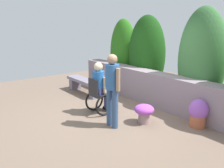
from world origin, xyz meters
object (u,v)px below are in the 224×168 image
object	(u,v)px
stone_bench	(85,84)
flower_pot_terracotta_by_wall	(198,113)
person_in_wheelchair	(100,90)
person_standing_companion	(112,86)
flower_pot_purple_near	(144,112)

from	to	relation	value
stone_bench	flower_pot_terracotta_by_wall	xyz separation A→B (m)	(3.83, 0.64, 0.01)
person_in_wheelchair	flower_pot_terracotta_by_wall	size ratio (longest dim) A/B	2.07
stone_bench	flower_pot_terracotta_by_wall	world-z (taller)	flower_pot_terracotta_by_wall
person_standing_companion	stone_bench	bearing A→B (deg)	178.37
person_in_wheelchair	person_standing_companion	bearing A→B (deg)	-7.62
person_standing_companion	flower_pot_purple_near	bearing A→B (deg)	82.94
flower_pot_purple_near	person_standing_companion	bearing A→B (deg)	-113.78
stone_bench	flower_pot_terracotta_by_wall	distance (m)	3.89
person_standing_companion	flower_pot_terracotta_by_wall	size ratio (longest dim) A/B	2.55
stone_bench	person_in_wheelchair	distance (m)	1.91
person_in_wheelchair	person_standing_companion	size ratio (longest dim) A/B	0.81
person_standing_companion	person_in_wheelchair	bearing A→B (deg)	178.76
flower_pot_purple_near	flower_pot_terracotta_by_wall	size ratio (longest dim) A/B	0.71
stone_bench	person_standing_companion	distance (m)	2.87
person_in_wheelchair	person_standing_companion	distance (m)	0.96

